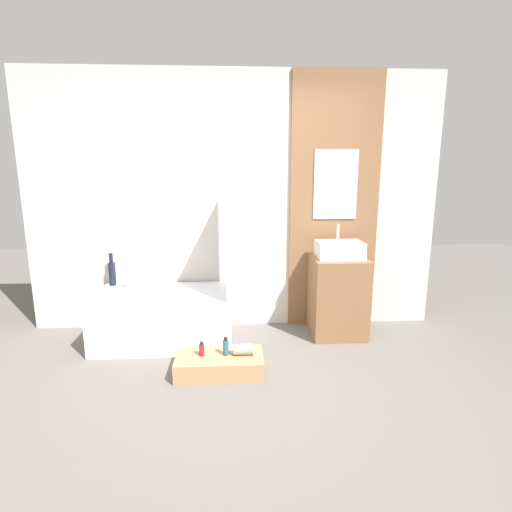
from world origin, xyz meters
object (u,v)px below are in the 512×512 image
bathtub (165,317)px  bottle_soap_primary (202,349)px  vase_tall_dark (112,272)px  vase_round_light (126,281)px  bottle_soap_secondary (226,347)px  wooden_step_bench (220,364)px  sink (340,250)px

bathtub → bottle_soap_primary: bearing=-58.4°
vase_tall_dark → bathtub: bearing=-27.2°
bathtub → vase_round_light: 0.58m
vase_round_light → bottle_soap_secondary: vase_round_light is taller
wooden_step_bench → vase_tall_dark: (-1.11, 0.94, 0.55)m
bathtub → sink: bearing=3.1°
bottle_soap_primary → vase_tall_dark: bearing=135.6°
wooden_step_bench → sink: bearing=32.9°
vase_tall_dark → sink: bearing=-4.9°
vase_round_light → bottle_soap_secondary: 1.42m
wooden_step_bench → vase_tall_dark: bearing=139.5°
sink → vase_tall_dark: 2.29m
bathtub → sink: (1.71, 0.09, 0.63)m
sink → bottle_soap_primary: size_ratio=3.68×
wooden_step_bench → vase_round_light: vase_round_light is taller
vase_tall_dark → vase_round_light: size_ratio=3.59×
sink → bottle_soap_primary: sink is taller
bathtub → wooden_step_bench: bearing=-50.3°
vase_round_light → bottle_soap_secondary: (1.03, -0.93, -0.31)m
bathtub → sink: sink is taller
vase_tall_dark → bottle_soap_secondary: 1.55m
vase_tall_dark → bottle_soap_secondary: (1.16, -0.94, -0.40)m
bathtub → sink: size_ratio=2.90×
bathtub → sink: 1.82m
vase_round_light → bottle_soap_secondary: size_ratio=0.60×
wooden_step_bench → bottle_soap_secondary: bearing=0.0°
sink → wooden_step_bench: bearing=-147.1°
vase_tall_dark → bottle_soap_secondary: bearing=-39.2°
vase_round_light → bottle_soap_secondary: bearing=-42.2°
sink → vase_tall_dark: (-2.27, 0.19, -0.25)m
wooden_step_bench → sink: size_ratio=1.61×
wooden_step_bench → bottle_soap_primary: bottle_soap_primary is taller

